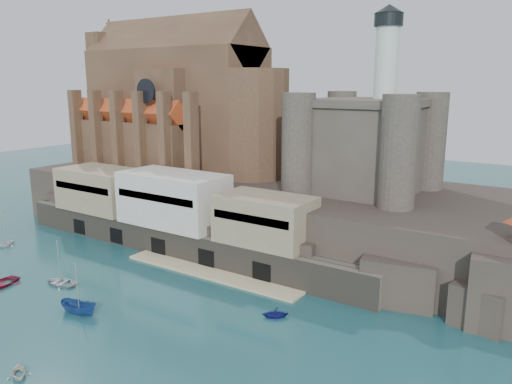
{
  "coord_description": "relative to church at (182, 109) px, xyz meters",
  "views": [
    {
      "loc": [
        45.89,
        -35.59,
        27.67
      ],
      "look_at": [
        0.7,
        32.0,
        9.62
      ],
      "focal_mm": 35.0,
      "sensor_mm": 36.0,
      "label": 1
    }
  ],
  "objects": [
    {
      "name": "boat_6",
      "position": [
        11.02,
        -38.38,
        -22.13
      ],
      "size": [
        1.51,
        3.86,
        5.27
      ],
      "primitive_type": "imported",
      "rotation": [
        0.0,
        0.0,
        4.83
      ],
      "color": "silver",
      "rests_on": "ground"
    },
    {
      "name": "boat_7",
      "position": [
        41.27,
        -30.27,
        -22.13
      ],
      "size": [
        2.92,
        3.14,
        3.12
      ],
      "primitive_type": "imported",
      "rotation": [
        0.0,
        0.0,
        5.35
      ],
      "color": "navy",
      "rests_on": "ground"
    },
    {
      "name": "ground",
      "position": [
        24.13,
        -41.85,
        -22.13
      ],
      "size": [
        300.0,
        300.0,
        0.0
      ],
      "primitive_type": "plane",
      "color": "#184950",
      "rests_on": "ground"
    },
    {
      "name": "boat_2",
      "position": [
        20.81,
        -42.71,
        -22.13
      ],
      "size": [
        2.32,
        2.28,
        5.23
      ],
      "primitive_type": "imported",
      "rotation": [
        0.0,
        0.0,
        1.74
      ],
      "color": "navy",
      "rests_on": "ground"
    },
    {
      "name": "promontory",
      "position": [
        23.94,
        -2.48,
        -17.2
      ],
      "size": [
        100.0,
        36.0,
        10.0
      ],
      "color": "#2B2420",
      "rests_on": "ground"
    },
    {
      "name": "boat_1",
      "position": [
        27.16,
        -54.41,
        -22.13
      ],
      "size": [
        2.6,
        3.05,
        3.02
      ],
      "primitive_type": "imported",
      "rotation": [
        0.0,
        0.0,
        1.1
      ],
      "color": "silver",
      "rests_on": "ground"
    },
    {
      "name": "castle_keep",
      "position": [
        40.21,
        -0.78,
        -3.81
      ],
      "size": [
        21.2,
        21.2,
        29.3
      ],
      "color": "#433C34",
      "rests_on": "promontory"
    },
    {
      "name": "church",
      "position": [
        0.0,
        0.0,
        0.0
      ],
      "size": [
        47.0,
        25.93,
        30.51
      ],
      "color": "#4B3423",
      "rests_on": "promontory"
    },
    {
      "name": "quay",
      "position": [
        13.94,
        -18.78,
        -16.06
      ],
      "size": [
        70.0,
        12.0,
        13.05
      ],
      "color": "#5D574B",
      "rests_on": "ground"
    },
    {
      "name": "boat_4",
      "position": [
        -11.25,
        -33.23,
        -22.13
      ],
      "size": [
        3.07,
        2.22,
        3.23
      ],
      "primitive_type": "imported",
      "rotation": [
        0.0,
        0.0,
        3.34
      ],
      "color": "white",
      "rests_on": "ground"
    }
  ]
}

